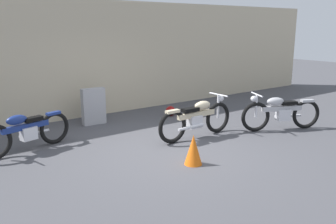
% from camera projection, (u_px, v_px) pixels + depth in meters
% --- Properties ---
extents(ground_plane, '(40.00, 40.00, 0.00)m').
position_uv_depth(ground_plane, '(168.00, 149.00, 7.18)').
color(ground_plane, '#47474C').
extents(building_wall, '(18.00, 0.30, 3.11)m').
position_uv_depth(building_wall, '(90.00, 59.00, 9.67)').
color(building_wall, beige).
rests_on(building_wall, ground_plane).
extents(stone_marker, '(0.59, 0.23, 0.92)m').
position_uv_depth(stone_marker, '(94.00, 106.00, 8.95)').
color(stone_marker, '#9E9EA3').
rests_on(stone_marker, ground_plane).
extents(helmet, '(0.27, 0.27, 0.27)m').
position_uv_depth(helmet, '(171.00, 111.00, 9.85)').
color(helmet, maroon).
rests_on(helmet, ground_plane).
extents(traffic_cone, '(0.32, 0.32, 0.55)m').
position_uv_depth(traffic_cone, '(193.00, 150.00, 6.34)').
color(traffic_cone, orange).
rests_on(traffic_cone, ground_plane).
extents(motorcycle_blue, '(1.90, 0.70, 0.87)m').
position_uv_depth(motorcycle_blue, '(25.00, 131.00, 6.97)').
color(motorcycle_blue, black).
rests_on(motorcycle_blue, ground_plane).
extents(motorcycle_silver, '(1.87, 0.99, 0.90)m').
position_uv_depth(motorcycle_silver, '(281.00, 112.00, 8.44)').
color(motorcycle_silver, black).
rests_on(motorcycle_silver, ground_plane).
extents(motorcycle_cream, '(2.04, 0.57, 0.92)m').
position_uv_depth(motorcycle_cream, '(197.00, 118.00, 7.86)').
color(motorcycle_cream, black).
rests_on(motorcycle_cream, ground_plane).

